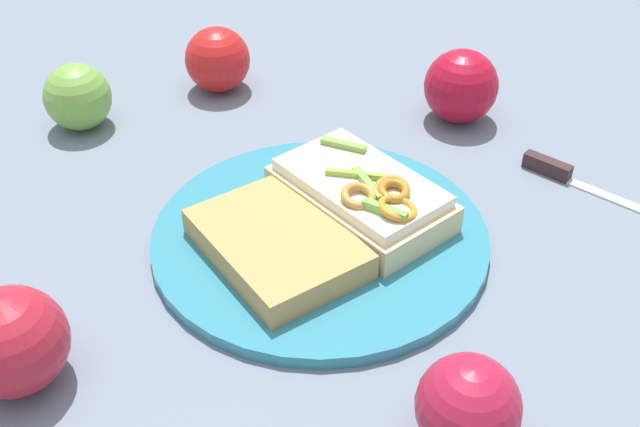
# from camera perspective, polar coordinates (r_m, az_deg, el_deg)

# --- Properties ---
(ground_plane) EXTENTS (2.00, 2.00, 0.00)m
(ground_plane) POSITION_cam_1_polar(r_m,az_deg,el_deg) (0.68, 0.00, -2.12)
(ground_plane) COLOR slate
(ground_plane) RESTS_ON ground
(plate) EXTENTS (0.30, 0.30, 0.01)m
(plate) POSITION_cam_1_polar(r_m,az_deg,el_deg) (0.67, 0.00, -1.74)
(plate) COLOR teal
(plate) RESTS_ON ground_plane
(sandwich) EXTENTS (0.18, 0.14, 0.05)m
(sandwich) POSITION_cam_1_polar(r_m,az_deg,el_deg) (0.68, 3.12, 1.42)
(sandwich) COLOR beige
(sandwich) RESTS_ON plate
(bread_slice_side) EXTENTS (0.16, 0.13, 0.02)m
(bread_slice_side) POSITION_cam_1_polar(r_m,az_deg,el_deg) (0.64, -3.25, -2.24)
(bread_slice_side) COLOR tan
(bread_slice_side) RESTS_ON plate
(apple_0) EXTENTS (0.10, 0.10, 0.07)m
(apple_0) POSITION_cam_1_polar(r_m,az_deg,el_deg) (0.52, 11.00, -13.96)
(apple_0) COLOR #A71935
(apple_0) RESTS_ON ground_plane
(apple_1) EXTENTS (0.08, 0.08, 0.08)m
(apple_1) POSITION_cam_1_polar(r_m,az_deg,el_deg) (0.85, 10.51, 9.35)
(apple_1) COLOR #AB0E25
(apple_1) RESTS_ON ground_plane
(apple_2) EXTENTS (0.11, 0.11, 0.08)m
(apple_2) POSITION_cam_1_polar(r_m,az_deg,el_deg) (0.58, -22.07, -8.86)
(apple_2) COLOR #AA1D2D
(apple_2) RESTS_ON ground_plane
(apple_3) EXTENTS (0.09, 0.09, 0.07)m
(apple_3) POSITION_cam_1_polar(r_m,az_deg,el_deg) (0.86, -17.68, 8.31)
(apple_3) COLOR #6FA53F
(apple_3) RESTS_ON ground_plane
(apple_4) EXTENTS (0.08, 0.08, 0.08)m
(apple_4) POSITION_cam_1_polar(r_m,az_deg,el_deg) (0.90, -7.78, 11.32)
(apple_4) COLOR red
(apple_4) RESTS_ON ground_plane
(knife) EXTENTS (0.12, 0.07, 0.02)m
(knife) POSITION_cam_1_polar(r_m,az_deg,el_deg) (0.79, 17.70, 2.85)
(knife) COLOR silver
(knife) RESTS_ON ground_plane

